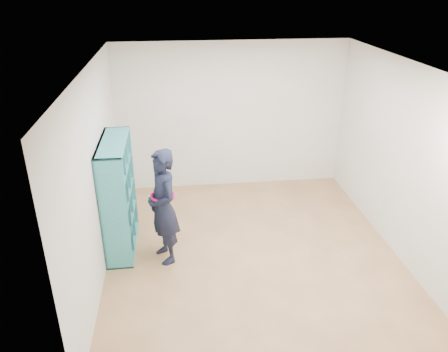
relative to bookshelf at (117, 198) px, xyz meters
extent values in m
plane|color=#8B613F|center=(1.84, -0.41, -0.78)|extent=(4.50, 4.50, 0.00)
plane|color=white|center=(1.84, -0.41, 1.82)|extent=(4.50, 4.50, 0.00)
cube|color=beige|center=(-0.16, -0.41, 0.52)|extent=(0.02, 4.50, 2.60)
cube|color=beige|center=(3.84, -0.41, 0.52)|extent=(0.02, 4.50, 2.60)
cube|color=beige|center=(1.84, 1.84, 0.52)|extent=(4.00, 0.02, 2.60)
cube|color=beige|center=(1.84, -2.66, 0.52)|extent=(4.00, 0.02, 2.60)
cube|color=teal|center=(0.03, -0.58, 0.02)|extent=(0.35, 0.02, 1.60)
cube|color=teal|center=(0.03, 0.60, 0.02)|extent=(0.35, 0.02, 1.60)
cube|color=teal|center=(0.03, 0.01, -0.76)|extent=(0.35, 1.20, 0.02)
cube|color=teal|center=(0.03, 0.01, 0.81)|extent=(0.35, 1.20, 0.02)
cube|color=teal|center=(-0.13, 0.01, 0.02)|extent=(0.02, 1.20, 1.60)
cube|color=teal|center=(0.03, -0.18, 0.02)|extent=(0.32, 0.02, 1.55)
cube|color=teal|center=(0.03, 0.20, 0.02)|extent=(0.32, 0.02, 1.55)
cube|color=teal|center=(0.03, 0.01, -0.36)|extent=(0.32, 1.15, 0.02)
cube|color=teal|center=(0.03, 0.01, 0.02)|extent=(0.32, 1.15, 0.02)
cube|color=teal|center=(0.03, 0.01, 0.41)|extent=(0.32, 1.15, 0.02)
cube|color=beige|center=(0.05, -0.38, -0.70)|extent=(0.22, 0.14, 0.08)
cube|color=black|center=(0.06, -0.43, -0.22)|extent=(0.18, 0.16, 0.26)
cube|color=maroon|center=(0.06, -0.43, 0.14)|extent=(0.18, 0.16, 0.22)
cube|color=silver|center=(0.05, -0.38, 0.46)|extent=(0.22, 0.14, 0.08)
cube|color=navy|center=(0.06, -0.05, -0.60)|extent=(0.18, 0.16, 0.28)
cube|color=brown|center=(0.06, -0.05, -0.24)|extent=(0.18, 0.16, 0.22)
cube|color=#BFB28C|center=(0.05, 0.00, 0.08)|extent=(0.22, 0.14, 0.08)
cube|color=#26594C|center=(0.06, -0.05, 0.56)|extent=(0.18, 0.16, 0.29)
cube|color=beige|center=(0.06, 0.33, -0.63)|extent=(0.18, 0.16, 0.22)
cube|color=black|center=(0.05, 0.39, -0.31)|extent=(0.22, 0.14, 0.08)
cube|color=maroon|center=(0.06, 0.33, 0.15)|extent=(0.18, 0.16, 0.23)
cube|color=silver|center=(0.06, 0.33, 0.53)|extent=(0.18, 0.16, 0.21)
imported|color=black|center=(0.64, -0.39, 0.02)|extent=(0.57, 0.68, 1.60)
torus|color=#A30C53|center=(0.64, -0.39, 0.19)|extent=(0.43, 0.43, 0.04)
cube|color=silver|center=(0.48, -0.38, 0.13)|extent=(0.07, 0.09, 0.13)
cube|color=black|center=(0.48, -0.38, 0.13)|extent=(0.06, 0.08, 0.13)
camera|label=1|loc=(0.84, -5.47, 2.81)|focal=35.00mm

